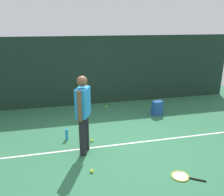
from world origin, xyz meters
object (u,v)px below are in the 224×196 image
tennis_ball_by_fence (92,141)px  backpack (157,108)px  water_bottle (67,135)px  tennis_ball_mid_court (106,106)px  tennis_racket (182,176)px  tennis_player (83,111)px  tennis_ball_near_player (92,171)px

tennis_ball_by_fence → backpack: bearing=29.5°
backpack → water_bottle: size_ratio=1.68×
tennis_ball_by_fence → tennis_ball_mid_court: 2.40m
tennis_racket → tennis_player: bearing=-5.4°
tennis_ball_near_player → water_bottle: (-0.39, 1.45, 0.10)m
tennis_ball_near_player → tennis_ball_mid_court: size_ratio=1.00×
tennis_ball_near_player → tennis_ball_by_fence: same height
tennis_player → backpack: bearing=-31.7°
tennis_player → water_bottle: tennis_player is taller
tennis_ball_by_fence → tennis_ball_near_player: bearing=-98.5°
tennis_racket → tennis_ball_near_player: (-1.59, 0.51, 0.02)m
tennis_racket → tennis_ball_mid_court: 3.99m
tennis_player → tennis_ball_by_fence: size_ratio=25.76×
tennis_racket → backpack: 3.06m
backpack → tennis_ball_by_fence: (-2.21, -1.25, -0.18)m
backpack → tennis_ball_mid_court: bearing=-51.3°
tennis_ball_mid_court → backpack: bearing=-36.1°
tennis_racket → water_bottle: bearing=-11.8°
tennis_racket → water_bottle: 2.78m
tennis_player → tennis_ball_near_player: 1.21m
tennis_racket → water_bottle: size_ratio=2.33×
tennis_ball_near_player → tennis_ball_mid_court: (1.01, 3.44, 0.00)m
tennis_player → tennis_ball_mid_court: tennis_player is taller
tennis_player → backpack: 3.03m
tennis_racket → water_bottle: (-1.97, 1.96, 0.12)m
water_bottle → backpack: bearing=19.7°
tennis_player → tennis_ball_by_fence: tennis_player is taller
tennis_player → tennis_ball_mid_court: size_ratio=25.76×
tennis_racket → backpack: bearing=-72.1°
backpack → tennis_ball_near_player: backpack is taller
tennis_player → tennis_racket: (1.62, -1.29, -0.95)m
tennis_player → tennis_ball_by_fence: (0.21, 0.42, -0.93)m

